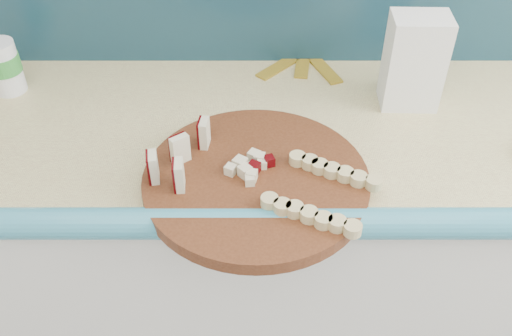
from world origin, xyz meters
The scene contains 8 objects.
kitchen_counter centered at (0.10, 1.50, 0.46)m, with size 2.20×0.63×0.91m.
cutting_board centered at (-0.03, 1.30, 0.92)m, with size 0.44×0.44×0.03m, color #411E0E.
apple_wedges centered at (-0.18, 1.33, 0.97)m, with size 0.12×0.17×0.06m.
apple_chunks centered at (-0.06, 1.31, 0.95)m, with size 0.07×0.07×0.02m.
banana_slices centered at (0.09, 1.24, 0.95)m, with size 0.23×0.22×0.02m.
flour_bag centered at (0.32, 1.59, 1.02)m, with size 0.13×0.09×0.22m, color white.
canister centered at (-0.62, 1.64, 0.98)m, with size 0.08×0.08×0.13m.
banana_peel centered at (0.08, 1.75, 0.91)m, with size 0.22×0.19×0.01m.
Camera 1 is at (-0.03, 0.48, 1.67)m, focal length 40.00 mm.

